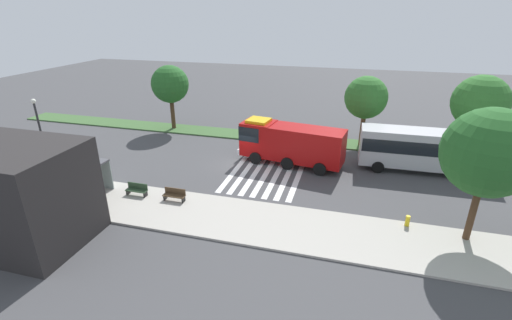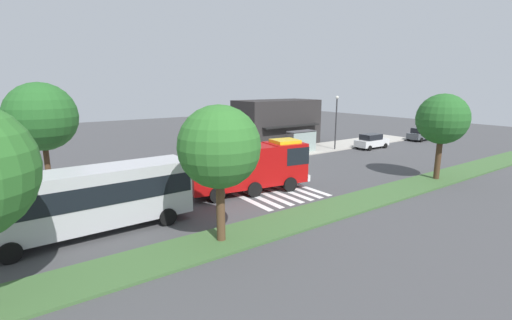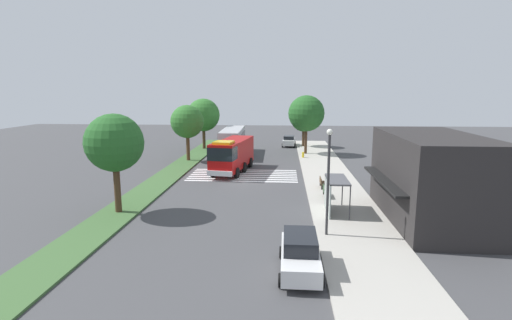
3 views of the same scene
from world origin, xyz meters
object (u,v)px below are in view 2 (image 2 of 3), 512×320
Objects in this scene: bench_west_of_shelter at (254,155)px; sidewalk_tree_west at (41,117)px; fire_hydrant at (98,180)px; bench_near_shelter at (276,152)px; street_lamp at (336,118)px; median_tree_west at (219,147)px; median_tree_center at (442,119)px; transit_bus at (90,196)px; parked_car_mid at (372,141)px; fire_truck at (252,165)px; bus_stop_shelter at (303,137)px; parked_car_east at (421,134)px.

bench_west_of_shelter is 0.20× the size of sidewalk_tree_west.
bench_near_shelter is at bearing 2.94° from fire_hydrant.
median_tree_west reaches higher than street_lamp.
median_tree_center is at bearing -103.50° from street_lamp.
fire_hydrant is at bearing -176.49° from bench_west_of_shelter.
bench_near_shelter is 0.25× the size of street_lamp.
fire_hydrant is at bearing -104.15° from transit_bus.
sidewalk_tree_west reaches higher than street_lamp.
parked_car_mid is 0.59× the size of sidewalk_tree_west.
fire_truck is at bearing 156.38° from median_tree_center.
transit_bus is at bearing -164.27° from fire_truck.
median_tree_west is 20.76m from median_tree_center.
bus_stop_shelter is at bearing -158.32° from transit_bus.
transit_bus is 1.51× the size of median_tree_center.
bench_west_of_shelter is (-7.03, 0.00, -1.30)m from bus_stop_shelter.
street_lamp is 30.50m from sidewalk_tree_west.
street_lamp is 0.81× the size of sidewalk_tree_west.
bus_stop_shelter is (24.88, 10.46, -0.22)m from transit_bus.
parked_car_mid is 13.46m from bench_near_shelter.
fire_truck is 1.39× the size of median_tree_west.
street_lamp is 9.21× the size of fire_hydrant.
median_tree_center is (-8.17, -12.72, 4.20)m from parked_car_mid.
parked_car_mid is 1.34× the size of bus_stop_shelter.
bus_stop_shelter reaches higher than parked_car_east.
parked_car_mid is at bearing -168.22° from transit_bus.
parked_car_mid is 9.62m from bus_stop_shelter.
bench_west_of_shelter is at bearing 1.39° from sidewalk_tree_west.
fire_hydrant is at bearing 101.54° from median_tree_west.
median_tree_center reaches higher than parked_car_mid.
median_tree_west is (6.20, -14.92, -0.69)m from sidewalk_tree_west.
bench_west_of_shelter is at bearing 180.00° from bench_near_shelter.
bench_near_shelter is 9.18m from street_lamp.
parked_car_mid reaches higher than fire_hydrant.
bench_near_shelter is at bearing 174.23° from street_lamp.
median_tree_west is at bearing -149.09° from street_lamp.
transit_bus is 1.56× the size of median_tree_west.
fire_truck is at bearing -169.31° from parked_car_east.
bench_near_shelter is 22.43m from median_tree_west.
transit_bus reaches higher than bench_west_of_shelter.
bench_near_shelter is at bearing 1.20° from sidewalk_tree_west.
median_tree_west is 0.97× the size of median_tree_center.
fire_truck is 16.08m from median_tree_center.
bench_west_of_shelter is (6.40, 9.05, -1.45)m from fire_truck.
bench_west_of_shelter is at bearing 171.04° from parked_car_mid.
bench_west_of_shelter is 19.57m from sidewalk_tree_west.
median_tree_center reaches higher than street_lamp.
median_tree_center is (-3.48, -14.52, 1.20)m from street_lamp.
median_tree_center reaches higher than bench_near_shelter.
parked_car_mid is 0.44× the size of transit_bus.
parked_car_east is at bearing -5.52° from bench_west_of_shelter.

